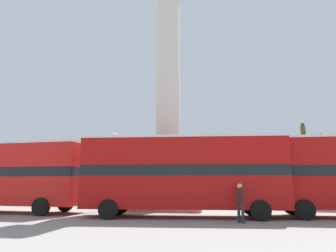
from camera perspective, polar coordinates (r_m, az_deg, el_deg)
name	(u,v)px	position (r m, az deg, el deg)	size (l,w,h in m)	color
ground_plane	(168,209)	(21.89, 0.00, -15.46)	(200.00, 200.00, 0.00)	gray
monument_column	(168,117)	(22.31, 0.00, 1.64)	(5.07, 5.07, 19.01)	beige
bus_b	(183,172)	(16.55, 2.92, -8.82)	(10.97, 3.55, 4.29)	#A80F0C
bus_c	(1,174)	(21.98, -29.21, -7.98)	(11.20, 3.12, 4.25)	red
equestrian_statue	(308,183)	(24.61, 25.04, -9.80)	(4.22, 3.48, 6.32)	beige
street_lamp	(113,167)	(21.00, -10.42, -7.71)	(0.40, 0.40, 5.23)	black
pedestrian_near_lamp	(240,200)	(14.73, 13.60, -13.57)	(0.46, 0.48, 1.80)	#28282D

